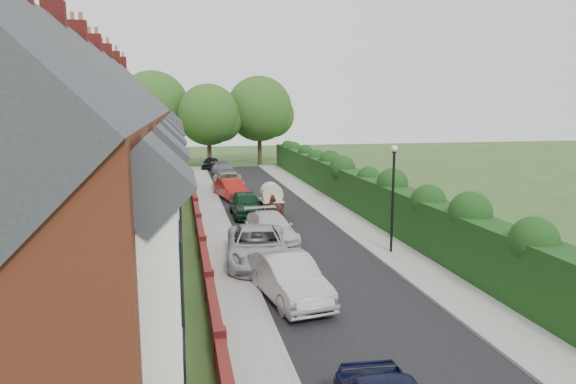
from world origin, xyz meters
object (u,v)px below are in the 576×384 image
lamppost (393,185)px  car_beige (228,182)px  car_silver_b (257,246)px  car_red (231,189)px  car_black (211,163)px  horse_cart (271,198)px  car_white (271,228)px  car_grey (224,170)px  car_silver_a (289,278)px  car_green (246,204)px  horse (278,211)px

lamppost → car_beige: lamppost is taller
car_silver_b → car_beige: 19.93m
car_red → car_black: (-0.46, 18.37, -0.07)m
car_silver_b → horse_cart: horse_cart is taller
car_white → car_grey: car_white is taller
car_silver_a → car_green: bearing=79.4°
lamppost → car_silver_a: size_ratio=1.06×
lamppost → horse_cart: lamppost is taller
car_grey → horse_cart: size_ratio=1.56×
car_silver_a → car_beige: 24.40m
horse_cart → lamppost: bearing=-65.7°
car_silver_a → horse_cart: (1.80, 13.73, 0.44)m
car_silver_a → car_white: 7.83m
car_white → horse: (1.10, 3.76, 0.11)m
car_silver_b → car_white: size_ratio=1.13×
car_white → car_grey: size_ratio=1.08×
car_black → horse: 27.62m
car_green → car_grey: car_green is taller
car_red → horse: size_ratio=2.22×
car_black → car_green: bearing=-75.8°
lamppost → horse_cart: size_ratio=1.71×
car_silver_a → car_black: car_silver_a is taller
lamppost → car_red: bearing=110.2°
car_silver_a → car_white: size_ratio=0.95×
car_grey → car_black: bearing=91.0°
car_silver_b → car_green: 9.90m
car_green → horse_cart: (1.51, -0.62, 0.46)m
car_black → horse_cart: horse_cart is taller
car_grey → horse: 20.87m
car_silver_a → car_grey: (0.42, 32.38, -0.12)m
car_silver_a → car_green: (0.29, 14.34, -0.02)m
car_black → horse_cart: bearing=-72.5°
car_red → car_beige: (0.12, 3.69, -0.00)m
car_silver_a → car_beige: bearing=80.3°
lamppost → car_grey: 28.44m
car_silver_a → car_silver_b: (-0.47, 4.48, -0.00)m
car_beige → horse: (1.69, -12.84, 0.12)m
lamppost → horse_cart: 10.22m
car_white → car_green: 6.56m
car_silver_b → car_black: size_ratio=1.47×
lamppost → car_black: 35.17m
car_beige → horse: bearing=-79.7°
car_beige → car_black: size_ratio=1.34×
car_beige → car_red: bearing=-89.1°
car_silver_a → horse: size_ratio=2.42×
lamppost → car_white: (-5.22, 3.20, -2.55)m
car_green → car_black: bearing=91.7°
lamppost → car_red: (-5.94, 16.11, -2.56)m
car_silver_a → car_silver_b: bearing=86.6°
car_white → car_beige: bearing=88.3°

